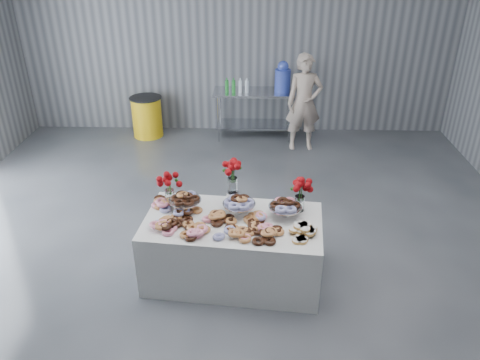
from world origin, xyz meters
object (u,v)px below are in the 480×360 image
at_px(display_table, 233,249).
at_px(trash_barrel, 147,117).
at_px(person, 304,103).
at_px(prep_table, 254,106).
at_px(water_jug, 283,78).

bearing_deg(display_table, trash_barrel, 113.77).
bearing_deg(person, prep_table, 146.31).
distance_m(prep_table, person, 1.01).
xyz_separation_m(display_table, trash_barrel, (-1.80, 4.08, 0.01)).
relative_size(display_table, water_jug, 3.43).
distance_m(display_table, trash_barrel, 4.46).
bearing_deg(person, trash_barrel, 165.78).
relative_size(display_table, trash_barrel, 2.49).
xyz_separation_m(water_jug, trash_barrel, (-2.52, 0.00, -0.77)).
xyz_separation_m(person, trash_barrel, (-2.88, 0.47, -0.46)).
xyz_separation_m(prep_table, person, (0.86, -0.47, 0.23)).
bearing_deg(prep_table, person, -28.79).
relative_size(water_jug, person, 0.33).
xyz_separation_m(water_jug, person, (0.36, -0.47, -0.30)).
height_order(water_jug, person, person).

